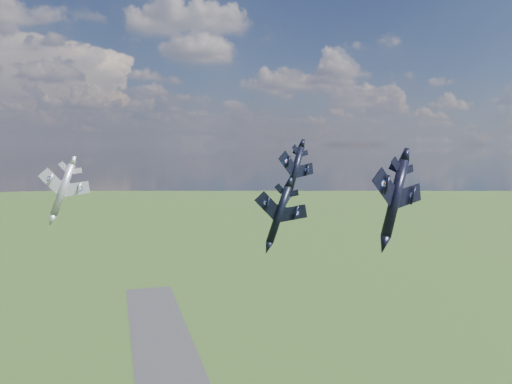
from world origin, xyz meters
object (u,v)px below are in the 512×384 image
object	(u,v)px
jet_left_silver	(63,190)
jet_lead_navy	(279,214)
jet_high_navy	(295,171)
jet_right_navy	(395,198)

from	to	relation	value
jet_left_silver	jet_lead_navy	bearing A→B (deg)	-25.19
jet_high_navy	jet_left_silver	world-z (taller)	jet_high_navy
jet_lead_navy	jet_high_navy	world-z (taller)	jet_high_navy
jet_right_navy	jet_left_silver	world-z (taller)	jet_right_navy
jet_lead_navy	jet_left_silver	bearing A→B (deg)	169.60
jet_lead_navy	jet_right_navy	world-z (taller)	jet_right_navy
jet_high_navy	jet_left_silver	xyz separation A→B (m)	(-43.57, -6.07, -2.13)
jet_right_navy	jet_high_navy	size ratio (longest dim) A/B	1.15
jet_lead_navy	jet_left_silver	world-z (taller)	jet_left_silver
jet_right_navy	jet_high_navy	bearing A→B (deg)	82.61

